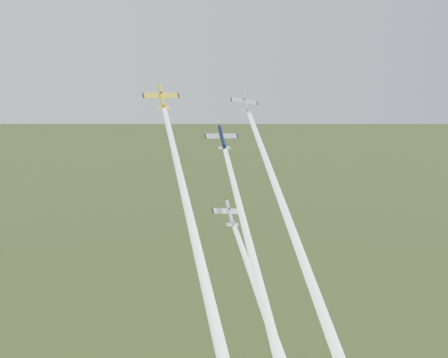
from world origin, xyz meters
TOP-DOWN VIEW (x-y plane):
  - plane_yellow at (-10.47, 3.27)m, footprint 8.43×6.75m
  - smoke_trail_yellow at (-11.70, -22.08)m, footprint 4.81×48.23m
  - plane_navy at (1.03, -2.48)m, footprint 8.16×6.61m
  - smoke_trail_navy at (-1.33, -29.11)m, footprint 6.95×50.89m
  - plane_silver_right at (8.02, 1.06)m, footprint 7.55×5.42m
  - smoke_trail_silver_right at (8.18, -25.51)m, footprint 2.79×50.56m
  - plane_silver_low at (-0.11, -9.28)m, footprint 8.22×6.60m
  - smoke_trail_silver_low at (1.15, -29.73)m, footprint 4.86×38.46m

SIDE VIEW (x-z plane):
  - smoke_trail_silver_low at x=1.15m, z-range 43.56..83.93m
  - smoke_trail_navy at x=-1.33m, z-range 45.23..98.80m
  - smoke_trail_silver_right at x=8.18m, z-range 52.58..105.81m
  - smoke_trail_yellow at x=-11.70m, z-range 56.66..107.38m
  - plane_silver_low at x=-0.11m, z-range 81.70..89.11m
  - plane_navy at x=1.03m, z-range 97.04..103.51m
  - plane_silver_right at x=8.02m, z-range 103.97..110.59m
  - plane_yellow at x=-10.47m, z-range 105.43..112.27m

